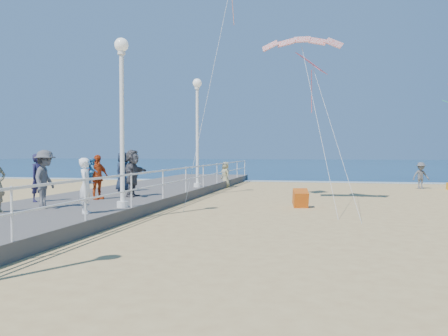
% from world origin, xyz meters
% --- Properties ---
extents(ground, '(160.00, 160.00, 0.00)m').
position_xyz_m(ground, '(0.00, 0.00, 0.00)').
color(ground, tan).
rests_on(ground, ground).
extents(ocean, '(160.00, 90.00, 0.05)m').
position_xyz_m(ocean, '(0.00, 65.00, 0.01)').
color(ocean, navy).
rests_on(ocean, ground).
extents(surf_line, '(160.00, 1.20, 0.04)m').
position_xyz_m(surf_line, '(0.00, 20.50, 0.03)').
color(surf_line, silver).
rests_on(surf_line, ground).
extents(boardwalk, '(5.00, 44.00, 0.40)m').
position_xyz_m(boardwalk, '(-7.50, 0.00, 0.20)').
color(boardwalk, '#66625C').
rests_on(boardwalk, ground).
extents(railing, '(0.05, 42.00, 0.55)m').
position_xyz_m(railing, '(-5.05, 0.00, 1.25)').
color(railing, white).
rests_on(railing, boardwalk).
extents(lamp_post_mid, '(0.44, 0.44, 5.32)m').
position_xyz_m(lamp_post_mid, '(-5.35, 0.00, 3.66)').
color(lamp_post_mid, white).
rests_on(lamp_post_mid, boardwalk).
extents(lamp_post_far, '(0.44, 0.44, 5.32)m').
position_xyz_m(lamp_post_far, '(-5.35, 9.00, 3.66)').
color(lamp_post_far, white).
rests_on(lamp_post_far, boardwalk).
extents(woman_holding_toddler, '(0.52, 0.66, 1.59)m').
position_xyz_m(woman_holding_toddler, '(-5.74, -1.65, 1.19)').
color(woman_holding_toddler, white).
rests_on(woman_holding_toddler, boardwalk).
extents(toddler_held, '(0.36, 0.41, 0.73)m').
position_xyz_m(toddler_held, '(-5.59, -1.50, 1.61)').
color(toddler_held, '#3076B6').
rests_on(toddler_held, boardwalk).
extents(spectator_0, '(0.49, 0.67, 1.68)m').
position_xyz_m(spectator_0, '(-8.98, 1.04, 1.24)').
color(spectator_0, '#1D1B3B').
rests_on(spectator_0, boardwalk).
extents(spectator_2, '(0.89, 1.28, 1.82)m').
position_xyz_m(spectator_2, '(-7.61, -0.72, 1.31)').
color(spectator_2, '#4E4F53').
rests_on(spectator_2, boardwalk).
extents(spectator_3, '(0.80, 1.04, 1.65)m').
position_xyz_m(spectator_3, '(-7.34, 2.26, 1.22)').
color(spectator_3, '#C64618').
rests_on(spectator_3, boardwalk).
extents(spectator_4, '(0.75, 0.96, 1.73)m').
position_xyz_m(spectator_4, '(-7.88, 5.81, 1.27)').
color(spectator_4, '#172134').
rests_on(spectator_4, boardwalk).
extents(spectator_5, '(0.55, 1.71, 1.84)m').
position_xyz_m(spectator_5, '(-6.47, 3.54, 1.32)').
color(spectator_5, '#4F4E53').
rests_on(spectator_5, boardwalk).
extents(beach_walker_a, '(1.11, 0.83, 1.53)m').
position_xyz_m(beach_walker_a, '(6.12, 15.57, 0.77)').
color(beach_walker_a, '#535457').
rests_on(beach_walker_a, ground).
extents(beach_walker_c, '(0.85, 0.88, 1.53)m').
position_xyz_m(beach_walker_c, '(-5.09, 14.46, 0.76)').
color(beach_walker_c, '#9A956A').
rests_on(beach_walker_c, ground).
extents(box_kite, '(0.69, 0.81, 0.74)m').
position_xyz_m(box_kite, '(-0.05, 4.62, 0.30)').
color(box_kite, red).
rests_on(box_kite, ground).
extents(kite_parafoil, '(3.33, 0.94, 0.65)m').
position_xyz_m(kite_parafoil, '(-0.11, 5.86, 6.69)').
color(kite_parafoil, red).
extents(kite_diamond_pink, '(1.32, 1.51, 0.82)m').
position_xyz_m(kite_diamond_pink, '(0.26, 6.74, 5.86)').
color(kite_diamond_pink, '#FF5D6A').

